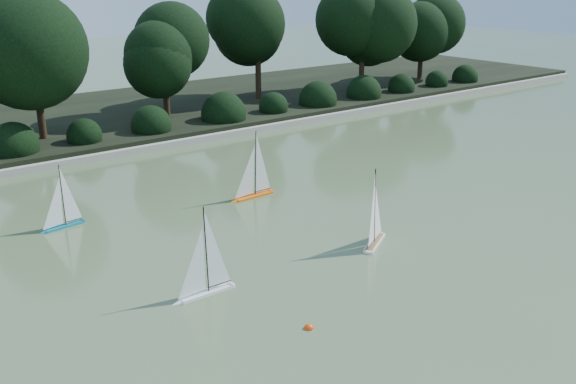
{
  "coord_description": "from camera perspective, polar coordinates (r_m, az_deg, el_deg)",
  "views": [
    {
      "loc": [
        -8.1,
        -6.57,
        4.6
      ],
      "look_at": [
        -1.2,
        2.36,
        0.7
      ],
      "focal_mm": 40.0,
      "sensor_mm": 36.0,
      "label": 1
    }
  ],
  "objects": [
    {
      "name": "far_bank",
      "position": [
        21.65,
        -14.99,
        6.54
      ],
      "size": [
        40.0,
        8.0,
        0.3
      ],
      "primitive_type": "cube",
      "color": "black",
      "rests_on": "ground"
    },
    {
      "name": "tree_line",
      "position": [
        20.38,
        -10.54,
        13.22
      ],
      "size": [
        26.31,
        3.93,
        4.39
      ],
      "color": "black",
      "rests_on": "ground"
    },
    {
      "name": "sailboat_teal",
      "position": [
        12.81,
        -19.63,
        -2.19
      ],
      "size": [
        0.95,
        0.27,
        1.3
      ],
      "color": "#117184",
      "rests_on": "ground"
    },
    {
      "name": "shrub_hedge",
      "position": [
        18.82,
        -11.29,
        5.94
      ],
      "size": [
        29.1,
        1.1,
        1.1
      ],
      "color": "black",
      "rests_on": "ground"
    },
    {
      "name": "race_buoy",
      "position": [
        8.92,
        1.87,
        -12.02
      ],
      "size": [
        0.13,
        0.13,
        0.13
      ],
      "primitive_type": "sphere",
      "color": "#ED410C",
      "rests_on": "ground"
    },
    {
      "name": "sailboat_white_b",
      "position": [
        11.55,
        7.86,
        -3.38
      ],
      "size": [
        1.01,
        0.68,
        1.49
      ],
      "color": "silver",
      "rests_on": "ground"
    },
    {
      "name": "ground",
      "position": [
        11.4,
        12.16,
        -5.2
      ],
      "size": [
        80.0,
        80.0,
        0.0
      ],
      "primitive_type": "plane",
      "color": "#3E5030",
      "rests_on": "ground"
    },
    {
      "name": "pond_coping",
      "position": [
        18.12,
        -9.92,
        4.35
      ],
      "size": [
        40.0,
        0.35,
        0.18
      ],
      "primitive_type": "cube",
      "color": "gray",
      "rests_on": "ground"
    },
    {
      "name": "sailboat_orange",
      "position": [
        13.69,
        -3.37,
        0.46
      ],
      "size": [
        1.14,
        0.23,
        1.55
      ],
      "color": "orange",
      "rests_on": "ground"
    },
    {
      "name": "sailboat_white_a",
      "position": [
        9.7,
        -7.72,
        -7.92
      ],
      "size": [
        1.07,
        0.18,
        1.46
      ],
      "color": "white",
      "rests_on": "ground"
    }
  ]
}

